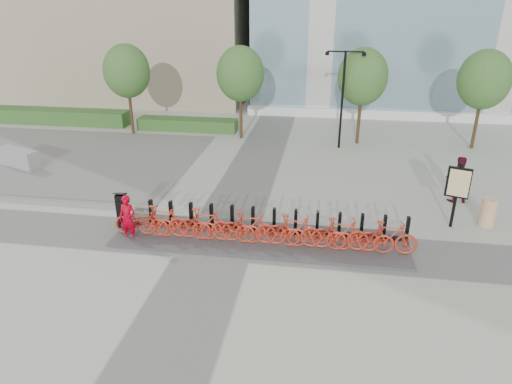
# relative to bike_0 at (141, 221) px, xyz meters

# --- Properties ---
(ground) EXTENTS (120.00, 120.00, 0.00)m
(ground) POSITION_rel_bike_0_xyz_m (2.60, 0.05, -0.57)
(ground) COLOR #A5A794
(gravel_patch) EXTENTS (14.00, 14.00, 0.00)m
(gravel_patch) POSITION_rel_bike_0_xyz_m (-7.40, 7.05, -0.56)
(gravel_patch) COLOR slate
(gravel_patch) RESTS_ON ground
(hedge_a) EXTENTS (10.00, 1.40, 0.90)m
(hedge_a) POSITION_rel_bike_0_xyz_m (-11.40, 13.55, -0.12)
(hedge_a) COLOR #3B6F2C
(hedge_a) RESTS_ON ground
(hedge_b) EXTENTS (6.00, 1.20, 0.70)m
(hedge_b) POSITION_rel_bike_0_xyz_m (-2.40, 13.25, -0.22)
(hedge_b) COLOR #3B6F2C
(hedge_b) RESTS_ON ground
(tree_0) EXTENTS (2.60, 2.60, 5.10)m
(tree_0) POSITION_rel_bike_0_xyz_m (-5.40, 12.05, 3.02)
(tree_0) COLOR #412F1A
(tree_0) RESTS_ON ground
(tree_1) EXTENTS (2.60, 2.60, 5.10)m
(tree_1) POSITION_rel_bike_0_xyz_m (1.10, 12.05, 3.02)
(tree_1) COLOR #412F1A
(tree_1) RESTS_ON ground
(tree_2) EXTENTS (2.60, 2.60, 5.10)m
(tree_2) POSITION_rel_bike_0_xyz_m (7.60, 12.05, 3.02)
(tree_2) COLOR #412F1A
(tree_2) RESTS_ON ground
(tree_3) EXTENTS (2.60, 2.60, 5.10)m
(tree_3) POSITION_rel_bike_0_xyz_m (13.60, 12.05, 3.02)
(tree_3) COLOR #412F1A
(tree_3) RESTS_ON ground
(streetlamp) EXTENTS (2.00, 0.20, 5.00)m
(streetlamp) POSITION_rel_bike_0_xyz_m (6.60, 11.05, 2.56)
(streetlamp) COLOR black
(streetlamp) RESTS_ON ground
(dock_pad) EXTENTS (9.60, 2.40, 0.08)m
(dock_pad) POSITION_rel_bike_0_xyz_m (3.90, 0.35, -0.53)
(dock_pad) COLOR #444446
(dock_pad) RESTS_ON ground
(dock_rail_posts) EXTENTS (8.74, 0.50, 0.85)m
(dock_rail_posts) POSITION_rel_bike_0_xyz_m (4.32, 0.82, -0.06)
(dock_rail_posts) COLOR black
(dock_rail_posts) RESTS_ON dock_pad
(bike_0) EXTENTS (1.86, 0.65, 0.98)m
(bike_0) POSITION_rel_bike_0_xyz_m (0.00, 0.00, 0.00)
(bike_0) COLOR #B72F1B
(bike_0) RESTS_ON dock_pad
(bike_1) EXTENTS (1.81, 0.51, 1.09)m
(bike_1) POSITION_rel_bike_0_xyz_m (0.72, 0.00, 0.05)
(bike_1) COLOR #B72F1B
(bike_1) RESTS_ON dock_pad
(bike_2) EXTENTS (1.86, 0.65, 0.98)m
(bike_2) POSITION_rel_bike_0_xyz_m (1.44, 0.00, 0.00)
(bike_2) COLOR #B72F1B
(bike_2) RESTS_ON dock_pad
(bike_3) EXTENTS (1.81, 0.51, 1.09)m
(bike_3) POSITION_rel_bike_0_xyz_m (2.16, 0.00, 0.05)
(bike_3) COLOR #B72F1B
(bike_3) RESTS_ON dock_pad
(bike_4) EXTENTS (1.86, 0.65, 0.98)m
(bike_4) POSITION_rel_bike_0_xyz_m (2.88, 0.00, 0.00)
(bike_4) COLOR #B72F1B
(bike_4) RESTS_ON dock_pad
(bike_5) EXTENTS (1.81, 0.51, 1.09)m
(bike_5) POSITION_rel_bike_0_xyz_m (3.60, 0.00, 0.05)
(bike_5) COLOR #B72F1B
(bike_5) RESTS_ON dock_pad
(bike_6) EXTENTS (1.86, 0.65, 0.98)m
(bike_6) POSITION_rel_bike_0_xyz_m (4.32, 0.00, 0.00)
(bike_6) COLOR #B72F1B
(bike_6) RESTS_ON dock_pad
(bike_7) EXTENTS (1.81, 0.51, 1.09)m
(bike_7) POSITION_rel_bike_0_xyz_m (5.04, 0.00, 0.05)
(bike_7) COLOR #B72F1B
(bike_7) RESTS_ON dock_pad
(bike_8) EXTENTS (1.86, 0.65, 0.98)m
(bike_8) POSITION_rel_bike_0_xyz_m (5.76, 0.00, 0.00)
(bike_8) COLOR #B72F1B
(bike_8) RESTS_ON dock_pad
(bike_9) EXTENTS (1.81, 0.51, 1.09)m
(bike_9) POSITION_rel_bike_0_xyz_m (6.48, 0.00, 0.05)
(bike_9) COLOR #B72F1B
(bike_9) RESTS_ON dock_pad
(bike_10) EXTENTS (1.86, 0.65, 0.98)m
(bike_10) POSITION_rel_bike_0_xyz_m (7.20, 0.00, 0.00)
(bike_10) COLOR #B72F1B
(bike_10) RESTS_ON dock_pad
(bike_11) EXTENTS (1.81, 0.51, 1.09)m
(bike_11) POSITION_rel_bike_0_xyz_m (7.92, 0.00, 0.05)
(bike_11) COLOR #B72F1B
(bike_11) RESTS_ON dock_pad
(kiosk) EXTENTS (0.44, 0.39, 1.30)m
(kiosk) POSITION_rel_bike_0_xyz_m (-0.86, 0.47, 0.14)
(kiosk) COLOR black
(kiosk) RESTS_ON dock_pad
(worker_red) EXTENTS (0.60, 0.42, 1.58)m
(worker_red) POSITION_rel_bike_0_xyz_m (-0.32, -0.30, 0.22)
(worker_red) COLOR #A10014
(worker_red) RESTS_ON ground
(pedestrian) EXTENTS (0.98, 0.82, 1.83)m
(pedestrian) POSITION_rel_bike_0_xyz_m (11.00, 4.67, 0.35)
(pedestrian) COLOR #530D1A
(pedestrian) RESTS_ON ground
(construction_barrel) EXTENTS (0.56, 0.56, 1.00)m
(construction_barrel) POSITION_rel_bike_0_xyz_m (11.60, 2.63, -0.07)
(construction_barrel) COLOR orange
(construction_barrel) RESTS_ON ground
(jersey_barrier) EXTENTS (2.30, 1.35, 0.86)m
(jersey_barrier) POSITION_rel_bike_0_xyz_m (-8.39, 5.70, -0.14)
(jersey_barrier) COLOR #A2A2A2
(jersey_barrier) RESTS_ON ground
(map_sign) EXTENTS (0.76, 0.36, 2.34)m
(map_sign) POSITION_rel_bike_0_xyz_m (10.36, 2.34, 0.98)
(map_sign) COLOR black
(map_sign) RESTS_ON ground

